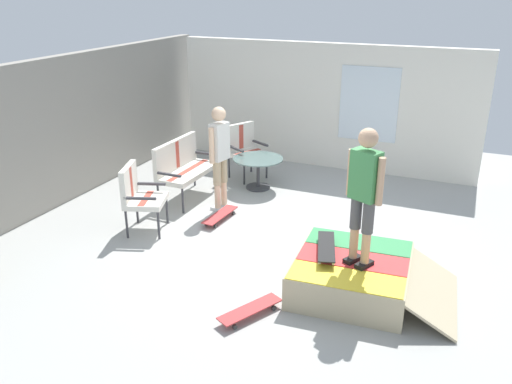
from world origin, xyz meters
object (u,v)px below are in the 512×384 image
(patio_chair_near_house, at_px, (244,146))
(patio_table, at_px, (258,167))
(person_watching, at_px, (220,151))
(skate_ramp, at_px, (354,275))
(skateboard_by_bench, at_px, (220,215))
(patio_bench, at_px, (182,164))
(skateboard_spare, at_px, (250,310))
(patio_chair_by_wall, at_px, (138,192))
(person_skater, at_px, (364,189))
(skateboard_on_ramp, at_px, (326,247))

(patio_chair_near_house, distance_m, patio_table, 0.71)
(person_watching, bearing_deg, skate_ramp, -121.43)
(patio_table, xyz_separation_m, skateboard_by_bench, (-1.53, -0.00, -0.32))
(patio_bench, bearing_deg, patio_chair_near_house, -20.34)
(patio_table, xyz_separation_m, skateboard_spare, (-3.69, -1.48, -0.32))
(patio_chair_near_house, xyz_separation_m, person_watching, (-1.58, -0.30, 0.39))
(patio_bench, xyz_separation_m, skateboard_spare, (-2.76, -2.49, -0.53))
(skate_ramp, bearing_deg, person_watching, 58.57)
(patio_chair_by_wall, distance_m, person_skater, 3.52)
(patio_chair_near_house, bearing_deg, patio_bench, 159.66)
(patio_chair_near_house, bearing_deg, patio_table, -133.62)
(skate_ramp, xyz_separation_m, patio_bench, (1.77, 3.42, 0.40))
(skateboard_spare, xyz_separation_m, skateboard_on_ramp, (1.00, -0.57, 0.43))
(skateboard_on_ramp, bearing_deg, patio_chair_by_wall, 82.81)
(skateboard_by_bench, relative_size, skateboard_on_ramp, 0.99)
(person_watching, bearing_deg, patio_table, -9.78)
(patio_table, bearing_deg, skateboard_spare, -158.12)
(patio_chair_near_house, relative_size, skateboard_by_bench, 1.26)
(patio_chair_by_wall, relative_size, person_watching, 0.60)
(skateboard_spare, height_order, skateboard_on_ramp, skateboard_on_ramp)
(patio_bench, height_order, person_watching, person_watching)
(patio_chair_by_wall, bearing_deg, person_watching, -31.59)
(patio_chair_near_house, distance_m, person_skater, 4.47)
(skate_ramp, distance_m, skateboard_on_ramp, 0.47)
(patio_chair_near_house, height_order, person_skater, person_skater)
(patio_chair_near_house, height_order, skateboard_by_bench, patio_chair_near_house)
(patio_chair_near_house, relative_size, person_skater, 0.63)
(patio_bench, bearing_deg, patio_table, -47.40)
(person_watching, relative_size, skateboard_by_bench, 2.10)
(patio_bench, bearing_deg, patio_chair_by_wall, -176.97)
(person_watching, distance_m, skateboard_spare, 3.21)
(person_watching, bearing_deg, patio_chair_by_wall, 148.41)
(patio_chair_by_wall, xyz_separation_m, person_skater, (-0.47, -3.40, 0.76))
(skateboard_spare, relative_size, skateboard_on_ramp, 0.97)
(skate_ramp, distance_m, patio_chair_near_house, 4.31)
(patio_chair_near_house, bearing_deg, skateboard_on_ramp, -141.23)
(patio_chair_near_house, xyz_separation_m, patio_chair_by_wall, (-2.79, 0.44, 0.00))
(skateboard_spare, bearing_deg, patio_chair_by_wall, 60.42)
(patio_chair_near_house, distance_m, patio_chair_by_wall, 2.82)
(person_skater, distance_m, skateboard_spare, 1.85)
(patio_chair_near_house, distance_m, person_watching, 1.65)
(patio_table, height_order, skateboard_by_bench, patio_table)
(skate_ramp, bearing_deg, patio_chair_near_house, 42.49)
(person_watching, bearing_deg, skateboard_by_bench, -155.16)
(skateboard_by_bench, bearing_deg, skateboard_spare, -145.62)
(skateboard_on_ramp, bearing_deg, skate_ramp, -90.54)
(patio_table, xyz_separation_m, person_skater, (-2.79, -2.47, 0.97))
(skateboard_on_ramp, bearing_deg, person_skater, -103.09)
(patio_chair_by_wall, xyz_separation_m, skateboard_on_ramp, (-0.38, -2.99, -0.10))
(patio_bench, height_order, patio_chair_by_wall, same)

